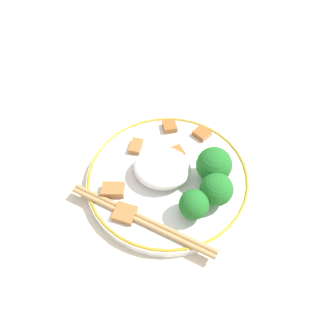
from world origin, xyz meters
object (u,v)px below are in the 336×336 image
plate (168,178)px  broccoli_back_center (216,190)px  broccoli_back_left (194,205)px  chopsticks (141,219)px  broccoli_back_right (214,165)px

plate → broccoli_back_center: bearing=-22.1°
broccoli_back_left → plate: bearing=129.3°
plate → chopsticks: 0.09m
plate → chopsticks: chopsticks is taller
broccoli_back_right → chopsticks: 0.13m
chopsticks → plate: bearing=75.4°
broccoli_back_center → broccoli_back_left: bearing=-134.2°
broccoli_back_left → chopsticks: 0.08m
plate → broccoli_back_right: 0.08m
broccoli_back_left → chopsticks: broccoli_back_left is taller
broccoli_back_center → chopsticks: bearing=-151.5°
broccoli_back_left → broccoli_back_center: broccoli_back_center is taller
plate → broccoli_back_center: broccoli_back_center is taller
broccoli_back_right → chopsticks: (-0.09, -0.09, -0.03)m
broccoli_back_center → plate: bearing=157.9°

